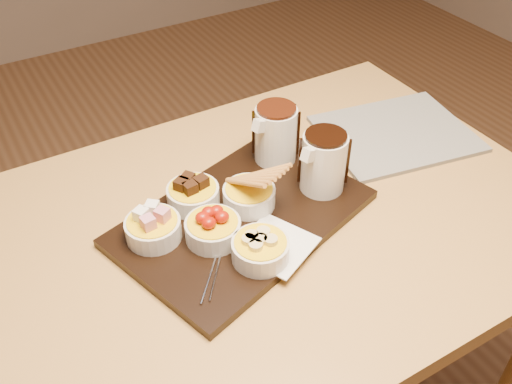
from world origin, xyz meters
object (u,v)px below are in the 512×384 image
serving_board (242,218)px  pitcher_dark_chocolate (324,163)px  newspaper (396,134)px  dining_table (254,257)px  bowl_strawberries (213,230)px  pitcher_milk_chocolate (276,135)px

serving_board → pitcher_dark_chocolate: bearing=-20.0°
serving_board → newspaper: size_ratio=1.40×
dining_table → pitcher_dark_chocolate: size_ratio=10.08×
pitcher_dark_chocolate → bowl_strawberries: bearing=167.3°
pitcher_dark_chocolate → newspaper: bearing=-0.2°
serving_board → bowl_strawberries: bowl_strawberries is taller
dining_table → serving_board: bearing=148.6°
bowl_strawberries → pitcher_milk_chocolate: (0.22, 0.15, 0.04)m
bowl_strawberries → newspaper: bearing=11.0°
dining_table → bowl_strawberries: size_ratio=12.00×
serving_board → newspaper: 0.45m
newspaper → dining_table: bearing=-158.6°
serving_board → dining_table: bearing=-48.5°
bowl_strawberries → newspaper: size_ratio=0.31×
pitcher_milk_chocolate → serving_board: bearing=-158.2°
pitcher_dark_chocolate → pitcher_milk_chocolate: same height
serving_board → bowl_strawberries: (-0.07, -0.03, 0.03)m
bowl_strawberries → newspaper: (0.52, 0.10, -0.03)m
pitcher_milk_chocolate → newspaper: pitcher_milk_chocolate is taller
newspaper → serving_board: bearing=-160.6°
pitcher_dark_chocolate → pitcher_milk_chocolate: size_ratio=1.00×
bowl_strawberries → newspaper: 0.53m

